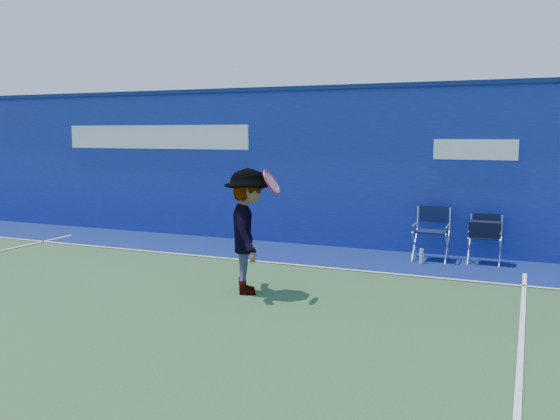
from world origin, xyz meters
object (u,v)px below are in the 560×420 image
at_px(directors_chair_left, 431,244).
at_px(water_bottle, 421,256).
at_px(tennis_player, 248,231).
at_px(directors_chair_right, 485,243).

relative_size(directors_chair_left, water_bottle, 3.67).
xyz_separation_m(directors_chair_left, water_bottle, (-0.10, -0.34, -0.16)).
relative_size(directors_chair_left, tennis_player, 0.54).
distance_m(directors_chair_right, tennis_player, 4.30).
xyz_separation_m(directors_chair_left, directors_chair_right, (0.87, 0.06, 0.06)).
height_order(directors_chair_right, tennis_player, tennis_player).
xyz_separation_m(directors_chair_right, tennis_player, (-2.85, -3.18, 0.51)).
height_order(water_bottle, tennis_player, tennis_player).
xyz_separation_m(water_bottle, tennis_player, (-1.88, -2.78, 0.73)).
bearing_deg(directors_chair_right, directors_chair_left, -175.89).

